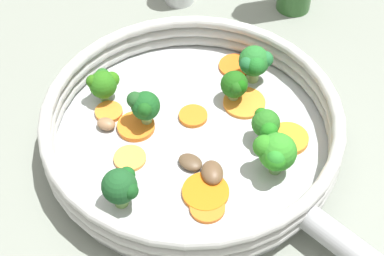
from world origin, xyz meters
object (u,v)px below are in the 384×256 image
(broccoli_floret_2, at_px, (255,63))
(mushroom_piece_2, at_px, (106,124))
(broccoli_floret_3, at_px, (235,85))
(broccoli_floret_5, at_px, (275,153))
(carrot_slice_3, at_px, (191,116))
(broccoli_floret_1, at_px, (103,83))
(skillet, at_px, (192,141))
(carrot_slice_8, at_px, (288,139))
(mushroom_piece_1, at_px, (186,162))
(mushroom_piece_0, at_px, (212,173))
(carrot_slice_7, at_px, (207,208))
(broccoli_floret_4, at_px, (266,126))
(carrot_slice_5, at_px, (206,192))
(broccoli_floret_6, at_px, (144,106))
(carrot_slice_6, at_px, (109,112))
(carrot_slice_0, at_px, (136,126))
(carrot_slice_4, at_px, (236,66))
(broccoli_floret_0, at_px, (121,186))
(carrot_slice_1, at_px, (130,158))
(carrot_slice_2, at_px, (244,103))

(broccoli_floret_2, relative_size, mushroom_piece_2, 2.24)
(broccoli_floret_3, height_order, broccoli_floret_5, broccoli_floret_5)
(carrot_slice_3, distance_m, broccoli_floret_1, 0.10)
(carrot_slice_3, bearing_deg, broccoli_floret_3, -59.41)
(skillet, relative_size, carrot_slice_8, 7.03)
(broccoli_floret_1, xyz_separation_m, mushroom_piece_1, (-0.09, -0.10, -0.02))
(mushroom_piece_0, relative_size, mushroom_piece_1, 1.12)
(carrot_slice_7, height_order, broccoli_floret_3, broccoli_floret_3)
(broccoli_floret_4, distance_m, mushroom_piece_0, 0.08)
(carrot_slice_5, xyz_separation_m, broccoli_floret_6, (0.09, 0.07, 0.03))
(skillet, bearing_deg, carrot_slice_6, 71.95)
(carrot_slice_0, distance_m, mushroom_piece_2, 0.03)
(carrot_slice_4, height_order, broccoli_floret_0, broccoli_floret_0)
(broccoli_floret_3, bearing_deg, carrot_slice_5, 167.74)
(carrot_slice_3, relative_size, broccoli_floret_4, 0.77)
(broccoli_floret_1, distance_m, broccoli_floret_3, 0.15)
(broccoli_floret_5, bearing_deg, broccoli_floret_0, 106.74)
(mushroom_piece_1, bearing_deg, broccoli_floret_1, 46.64)
(skillet, relative_size, broccoli_floret_1, 7.57)
(broccoli_floret_3, bearing_deg, mushroom_piece_1, 152.44)
(carrot_slice_3, distance_m, broccoli_floret_5, 0.12)
(carrot_slice_7, bearing_deg, broccoli_floret_0, 87.39)
(mushroom_piece_2, bearing_deg, carrot_slice_4, -54.05)
(broccoli_floret_0, bearing_deg, skillet, -35.98)
(carrot_slice_8, bearing_deg, mushroom_piece_2, 87.21)
(broccoli_floret_6, distance_m, mushroom_piece_1, 0.08)
(carrot_slice_3, distance_m, broccoli_floret_4, 0.09)
(skillet, distance_m, carrot_slice_4, 0.12)
(carrot_slice_0, bearing_deg, mushroom_piece_1, -130.13)
(broccoli_floret_2, bearing_deg, broccoli_floret_0, 143.53)
(broccoli_floret_5, xyz_separation_m, broccoli_floret_6, (0.06, 0.14, -0.00))
(broccoli_floret_3, bearing_deg, carrot_slice_0, 113.40)
(broccoli_floret_4, relative_size, mushroom_piece_1, 1.53)
(mushroom_piece_1, bearing_deg, mushroom_piece_0, -118.38)
(carrot_slice_7, bearing_deg, carrot_slice_3, 10.00)
(carrot_slice_3, bearing_deg, broccoli_floret_6, 104.66)
(carrot_slice_3, xyz_separation_m, carrot_slice_5, (-0.10, -0.02, -0.00))
(carrot_slice_1, distance_m, mushroom_piece_1, 0.06)
(carrot_slice_1, xyz_separation_m, broccoli_floret_5, (-0.01, -0.15, 0.03))
(carrot_slice_2, bearing_deg, broccoli_floret_3, 68.98)
(carrot_slice_3, distance_m, broccoli_floret_3, 0.06)
(carrot_slice_1, relative_size, carrot_slice_7, 0.97)
(carrot_slice_3, relative_size, carrot_slice_6, 1.03)
(carrot_slice_0, relative_size, broccoli_floret_5, 0.82)
(carrot_slice_8, relative_size, broccoli_floret_2, 0.92)
(carrot_slice_1, height_order, broccoli_floret_6, broccoli_floret_6)
(carrot_slice_3, height_order, broccoli_floret_0, broccoli_floret_0)
(skillet, height_order, broccoli_floret_2, broccoli_floret_2)
(carrot_slice_1, height_order, broccoli_floret_2, broccoli_floret_2)
(carrot_slice_5, relative_size, mushroom_piece_1, 1.76)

